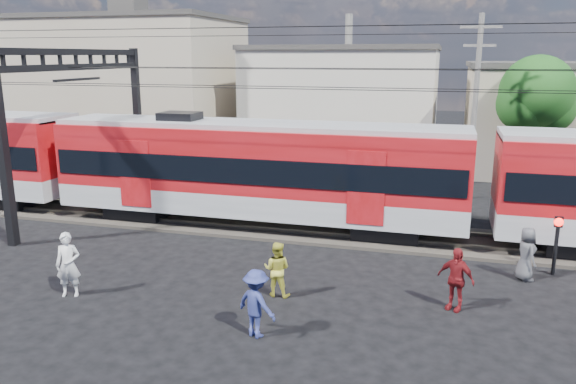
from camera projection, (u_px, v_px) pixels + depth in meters
name	position (u px, v px, depth m)	size (l,w,h in m)	color
ground	(240.00, 323.00, 14.38)	(120.00, 120.00, 0.00)	black
track_bed	(312.00, 230.00, 21.85)	(70.00, 3.40, 0.12)	#2D2823
rail_near	(307.00, 232.00, 21.12)	(70.00, 0.12, 0.12)	#59544C
rail_far	(316.00, 221.00, 22.52)	(70.00, 0.12, 0.12)	#59544C
commuter_train	(262.00, 168.00, 21.82)	(50.30, 3.08, 4.17)	black
catenary	(107.00, 94.00, 22.91)	(70.00, 9.30, 7.52)	black
building_west	(133.00, 84.00, 40.19)	(14.28, 10.20, 9.30)	tan
building_midwest	(347.00, 100.00, 39.29)	(12.24, 12.24, 7.30)	beige
utility_pole_mid	(475.00, 103.00, 25.76)	(1.80, 0.24, 8.50)	slate
tree_near	(540.00, 97.00, 27.78)	(3.82, 3.64, 6.72)	#382619
pedestrian_a	(68.00, 265.00, 15.80)	(0.68, 0.45, 1.87)	silver
pedestrian_b	(277.00, 269.00, 15.83)	(0.77, 0.60, 1.59)	gold
pedestrian_c	(256.00, 303.00, 13.51)	(1.10, 0.63, 1.71)	navy
pedestrian_d	(456.00, 279.00, 14.94)	(1.02, 0.43, 1.75)	maroon
pedestrian_e	(526.00, 254.00, 16.96)	(0.81, 0.53, 1.66)	#46474B
crossing_signal	(557.00, 235.00, 17.22)	(0.28, 0.28, 1.89)	black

